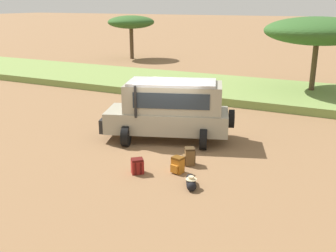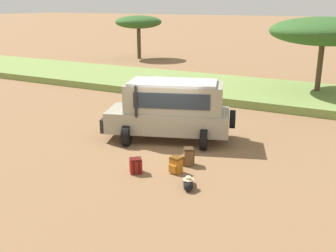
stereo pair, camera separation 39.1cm
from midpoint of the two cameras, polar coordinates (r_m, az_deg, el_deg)
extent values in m
plane|color=olive|center=(15.65, 0.84, -2.73)|extent=(320.00, 320.00, 0.00)
cube|color=olive|center=(24.83, 11.74, 5.06)|extent=(120.00, 7.00, 0.44)
cube|color=gray|center=(16.04, 0.72, 0.86)|extent=(5.25, 3.41, 0.84)
cube|color=gray|center=(15.76, 1.64, 4.21)|extent=(4.20, 2.95, 1.10)
cube|color=#232D38|center=(16.02, -3.79, 4.21)|extent=(0.57, 1.49, 0.77)
cube|color=#232D38|center=(14.87, 1.22, 3.61)|extent=(2.79, 1.01, 0.60)
cube|color=#232D38|center=(16.62, 2.02, 5.08)|extent=(2.79, 1.01, 0.60)
cube|color=#B7B7B7|center=(15.64, 1.48, 6.35)|extent=(3.80, 2.75, 0.10)
cube|color=black|center=(16.62, -8.09, 0.67)|extent=(0.69, 1.58, 0.56)
cylinder|color=black|center=(15.05, -3.94, 3.54)|extent=(0.10, 0.10, 1.25)
cylinder|color=black|center=(15.53, -5.33, -1.40)|extent=(0.53, 0.85, 0.80)
cylinder|color=black|center=(17.33, -3.82, 0.65)|extent=(0.53, 0.85, 0.80)
cylinder|color=black|center=(15.12, 5.93, -1.95)|extent=(0.53, 0.85, 0.80)
cylinder|color=black|center=(16.96, 6.26, 0.21)|extent=(0.53, 0.85, 0.80)
cylinder|color=black|center=(15.87, 10.03, 0.97)|extent=(0.45, 0.77, 0.74)
cube|color=brown|center=(13.68, 3.83, -4.57)|extent=(0.44, 0.45, 0.56)
cube|color=brown|center=(13.69, 3.01, -4.86)|extent=(0.20, 0.26, 0.31)
cube|color=#3A2A16|center=(13.57, 3.85, -3.36)|extent=(0.45, 0.45, 0.07)
cylinder|color=#3A2A16|center=(13.64, 4.60, -4.67)|extent=(0.04, 0.04, 0.47)
cylinder|color=#3A2A16|center=(13.78, 4.51, -4.43)|extent=(0.04, 0.04, 0.47)
cube|color=#B26619|center=(13.07, 2.04, -5.79)|extent=(0.42, 0.36, 0.49)
cube|color=#B26619|center=(12.97, 1.53, -6.27)|extent=(0.29, 0.14, 0.27)
cube|color=#62380E|center=(12.97, 2.05, -4.67)|extent=(0.41, 0.37, 0.07)
cylinder|color=#62380E|center=(13.14, 2.76, -5.67)|extent=(0.04, 0.04, 0.42)
cylinder|color=#62380E|center=(13.24, 2.20, -5.49)|extent=(0.04, 0.04, 0.42)
cube|color=maroon|center=(13.08, -3.84, -5.90)|extent=(0.49, 0.48, 0.45)
cube|color=maroon|center=(13.27, -3.97, -5.80)|extent=(0.28, 0.25, 0.25)
cube|color=#4D100E|center=(12.98, -3.86, -4.86)|extent=(0.49, 0.48, 0.07)
cylinder|color=#4D100E|center=(12.91, -4.11, -6.22)|extent=(0.04, 0.04, 0.38)
cylinder|color=#4D100E|center=(12.94, -3.33, -6.15)|extent=(0.04, 0.04, 0.38)
cylinder|color=black|center=(12.15, 3.87, -8.22)|extent=(0.51, 0.64, 0.29)
sphere|color=black|center=(11.90, 3.93, -8.81)|extent=(0.29, 0.29, 0.29)
sphere|color=black|center=(12.41, 3.81, -7.65)|extent=(0.29, 0.29, 0.29)
torus|color=black|center=(12.08, 3.89, -7.51)|extent=(0.10, 0.16, 0.16)
cylinder|color=beige|center=(11.99, 3.91, -7.75)|extent=(0.34, 0.34, 0.02)
cylinder|color=beige|center=(11.97, 3.91, -7.54)|extent=(0.17, 0.17, 0.09)
cylinder|color=brown|center=(40.10, -3.96, 11.89)|extent=(0.38, 0.38, 3.05)
ellipsoid|color=#2D5623|center=(39.95, -4.02, 14.83)|extent=(4.52, 4.65, 1.26)
cylinder|color=brown|center=(24.71, 21.50, 7.41)|extent=(0.31, 0.31, 3.20)
ellipsoid|color=#2D5623|center=(24.46, 22.11, 12.64)|extent=(6.03, 6.14, 1.58)
camera|label=1|loc=(0.20, -89.24, 0.24)|focal=42.00mm
camera|label=2|loc=(0.20, 90.76, -0.24)|focal=42.00mm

